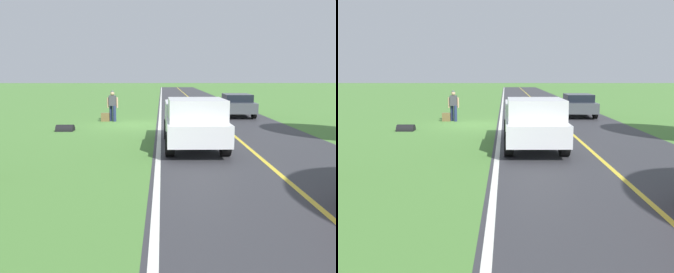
% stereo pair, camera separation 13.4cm
% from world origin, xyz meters
% --- Properties ---
extents(ground_plane, '(200.00, 200.00, 0.00)m').
position_xyz_m(ground_plane, '(0.00, 0.00, 0.00)').
color(ground_plane, '#4C7F38').
extents(road_surface, '(6.86, 120.00, 0.00)m').
position_xyz_m(road_surface, '(-4.59, 0.00, 0.00)').
color(road_surface, '#333338').
rests_on(road_surface, ground).
extents(lane_edge_line, '(0.16, 117.60, 0.00)m').
position_xyz_m(lane_edge_line, '(-1.34, 0.00, 0.01)').
color(lane_edge_line, silver).
rests_on(lane_edge_line, ground).
extents(lane_centre_line, '(0.14, 117.60, 0.00)m').
position_xyz_m(lane_centre_line, '(-4.59, 0.00, 0.01)').
color(lane_centre_line, gold).
rests_on(lane_centre_line, ground).
extents(hitchhiker_walking, '(0.62, 0.51, 1.75)m').
position_xyz_m(hitchhiker_walking, '(1.33, -1.56, 0.98)').
color(hitchhiker_walking, navy).
rests_on(hitchhiker_walking, ground).
extents(suitcase_carried, '(0.47, 0.22, 0.48)m').
position_xyz_m(suitcase_carried, '(1.75, -1.47, 0.24)').
color(suitcase_carried, brown).
rests_on(suitcase_carried, ground).
extents(pickup_truck_passing, '(2.12, 5.41, 1.82)m').
position_xyz_m(pickup_truck_passing, '(-2.61, 6.21, 0.97)').
color(pickup_truck_passing, silver).
rests_on(pickup_truck_passing, ground).
extents(sedan_near_oncoming, '(2.03, 4.45, 1.41)m').
position_xyz_m(sedan_near_oncoming, '(-6.22, -4.13, 0.75)').
color(sedan_near_oncoming, '#4C5156').
rests_on(sedan_near_oncoming, ground).
extents(drainage_culvert, '(0.80, 0.60, 0.60)m').
position_xyz_m(drainage_culvert, '(3.09, 2.13, 0.00)').
color(drainage_culvert, black).
rests_on(drainage_culvert, ground).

